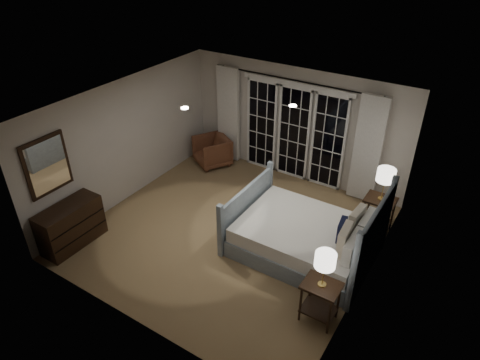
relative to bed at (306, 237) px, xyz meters
The scene contains 20 objects.
floor 1.47m from the bed, behind, with size 5.00×5.00×0.00m, color #91754E.
ceiling 2.59m from the bed, behind, with size 5.00×5.00×0.00m, color silver.
wall_left 4.02m from the bed, behind, with size 0.02×5.00×2.50m, color beige.
wall_right 1.43m from the bed, 10.50° to the right, with size 0.02×5.00×2.50m, color beige.
wall_back 2.85m from the bed, 121.57° to the left, with size 5.00×0.02×2.50m, color beige.
wall_front 3.18m from the bed, 117.60° to the right, with size 5.00×0.02×2.50m, color beige.
french_doors 2.77m from the bed, 122.03° to the left, with size 2.50×0.04×2.20m.
curtain_rod 3.24m from the bed, 122.72° to the left, with size 0.03×0.03×3.50m, color black.
curtain_left 3.84m from the bed, 144.57° to the left, with size 0.55×0.10×2.25m, color white.
curtain_right 2.34m from the bed, 83.77° to the left, with size 0.55×0.10×2.25m, color white.
downlight_a 2.27m from the bed, 146.95° to the left, with size 0.12×0.12×0.01m, color white.
downlight_b 3.00m from the bed, 163.35° to the right, with size 0.12×0.12×0.01m, color white.
bed is the anchor object (origin of this frame).
nightstand_left 1.46m from the bed, 57.77° to the right, with size 0.53×0.42×0.68m.
nightstand_right 1.55m from the bed, 56.94° to the left, with size 0.54×0.44×0.71m.
lamp_left 1.66m from the bed, 57.77° to the right, with size 0.29×0.29×0.57m.
lamp_right 1.77m from the bed, 56.94° to the left, with size 0.32×0.32×0.62m.
armchair 3.66m from the bed, 152.01° to the left, with size 0.74×0.76×0.69m, color brown.
dresser 4.16m from the bed, 151.21° to the right, with size 0.48×1.14×0.81m.
mirror 4.53m from the bed, 152.70° to the right, with size 0.05×0.85×1.00m.
Camera 1 is at (3.53, -5.28, 5.06)m, focal length 32.00 mm.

